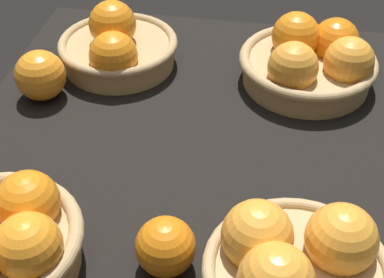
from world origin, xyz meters
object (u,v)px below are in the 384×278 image
object	(u,v)px
basket_near_left	(295,269)
basket_far_right	(117,47)
basket_near_right	(312,61)
loose_orange_back_gap	(40,75)
loose_orange_front_gap	(164,246)

from	to	relation	value
basket_near_left	basket_far_right	xyz separation A→B (cm)	(43.30, 32.12, -0.58)
basket_near_right	loose_orange_back_gap	world-z (taller)	basket_near_right
loose_orange_front_gap	loose_orange_back_gap	size ratio (longest dim) A/B	0.87
basket_near_left	basket_far_right	bearing A→B (deg)	36.57
basket_near_left	loose_orange_front_gap	xyz separation A→B (cm)	(1.53, 15.13, -1.01)
basket_near_right	loose_orange_front_gap	bearing A→B (deg)	158.35
basket_near_right	loose_orange_front_gap	world-z (taller)	basket_near_right
loose_orange_front_gap	basket_near_left	bearing A→B (deg)	-95.76
basket_far_right	loose_orange_back_gap	bearing A→B (deg)	137.33
basket_far_right	loose_orange_front_gap	world-z (taller)	basket_far_right
basket_far_right	loose_orange_front_gap	distance (cm)	45.10
basket_near_left	basket_far_right	size ratio (longest dim) A/B	1.01
basket_near_left	loose_orange_front_gap	size ratio (longest dim) A/B	2.95
loose_orange_back_gap	basket_near_right	bearing A→B (deg)	-75.48
basket_near_right	loose_orange_front_gap	distance (cm)	45.52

